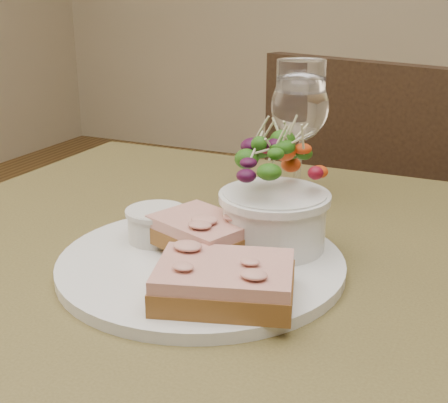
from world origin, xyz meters
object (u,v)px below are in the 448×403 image
at_px(cafe_table, 208,340).
at_px(ramekin, 156,223).
at_px(salad_bowl, 275,194).
at_px(dinner_plate, 201,263).
at_px(sandwich_front, 224,282).
at_px(wine_glass, 300,111).
at_px(chair_far, 384,322).
at_px(sandwich_back, 203,232).

relative_size(cafe_table, ramekin, 12.83).
bearing_deg(salad_bowl, dinner_plate, -133.11).
bearing_deg(cafe_table, sandwich_front, -55.76).
bearing_deg(dinner_plate, wine_glass, 85.71).
height_order(cafe_table, ramekin, ramekin).
bearing_deg(chair_far, sandwich_back, 102.77).
bearing_deg(dinner_plate, ramekin, 160.57).
distance_m(sandwich_front, wine_glass, 0.34).
height_order(chair_far, wine_glass, wine_glass).
height_order(cafe_table, sandwich_front, sandwich_front).
relative_size(chair_far, dinner_plate, 3.03).
distance_m(ramekin, salad_bowl, 0.14).
xyz_separation_m(sandwich_front, ramekin, (-0.13, 0.09, 0.00)).
height_order(ramekin, salad_bowl, salad_bowl).
xyz_separation_m(chair_far, salad_bowl, (-0.02, -0.72, 0.53)).
height_order(chair_far, sandwich_front, chair_far).
bearing_deg(cafe_table, wine_glass, 83.76).
bearing_deg(dinner_plate, sandwich_back, 110.23).
distance_m(cafe_table, sandwich_back, 0.14).
relative_size(chair_far, sandwich_back, 7.39).
height_order(ramekin, wine_glass, wine_glass).
bearing_deg(wine_glass, salad_bowl, -78.77).
distance_m(dinner_plate, sandwich_front, 0.09).
xyz_separation_m(sandwich_back, wine_glass, (0.02, 0.24, 0.09)).
bearing_deg(salad_bowl, wine_glass, 101.23).
relative_size(cafe_table, chair_far, 0.89).
height_order(sandwich_back, salad_bowl, salad_bowl).
bearing_deg(wine_glass, sandwich_back, -95.83).
xyz_separation_m(dinner_plate, sandwich_back, (-0.01, 0.01, 0.03)).
relative_size(salad_bowl, wine_glass, 0.73).
distance_m(sandwich_back, salad_bowl, 0.09).
distance_m(ramekin, wine_glass, 0.26).
relative_size(cafe_table, wine_glass, 4.57).
bearing_deg(sandwich_back, salad_bowl, 57.38).
bearing_deg(wine_glass, dinner_plate, -94.29).
relative_size(sandwich_back, wine_glass, 0.70).
bearing_deg(ramekin, cafe_table, 1.97).
distance_m(dinner_plate, salad_bowl, 0.11).
height_order(dinner_plate, wine_glass, wine_glass).
distance_m(chair_far, sandwich_back, 0.91).
relative_size(sandwich_front, salad_bowl, 1.13).
bearing_deg(chair_far, sandwich_front, 107.66).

